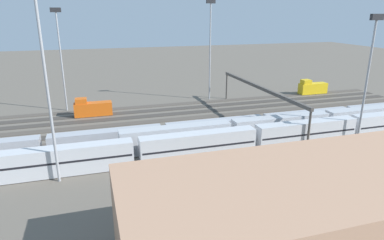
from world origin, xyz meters
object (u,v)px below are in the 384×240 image
object	(u,v)px
light_mast_1	(44,66)
train_on_track_7	(280,127)
train_on_track_8	(255,138)
maintenance_shed	(354,206)
train_on_track_0	(312,88)
light_mast_0	(210,39)
light_mast_3	(369,64)
train_on_track_6	(216,128)
light_mast_2	(60,47)
train_on_track_1	(92,108)
signal_gantry	(259,90)

from	to	relation	value
light_mast_1	train_on_track_7	bearing A→B (deg)	-170.88
train_on_track_8	maintenance_shed	size ratio (longest dim) A/B	1.73
train_on_track_0	train_on_track_8	xyz separation A→B (m)	(42.37, 40.00, 0.47)
light_mast_0	maintenance_shed	xyz separation A→B (m)	(7.88, 73.00, -14.16)
train_on_track_0	maintenance_shed	size ratio (longest dim) A/B	0.18
train_on_track_8	light_mast_1	world-z (taller)	light_mast_1
train_on_track_0	train_on_track_7	xyz separation A→B (m)	(33.48, 35.00, 0.46)
train_on_track_0	light_mast_3	distance (m)	49.63
train_on_track_0	train_on_track_6	size ratio (longest dim) A/B	0.08
light_mast_2	light_mast_3	bearing A→B (deg)	143.12
train_on_track_7	light_mast_3	world-z (taller)	light_mast_3
light_mast_1	train_on_track_1	bearing A→B (deg)	-99.42
train_on_track_1	train_on_track_7	xyz separation A→B (m)	(-40.27, 30.00, 0.46)
train_on_track_7	train_on_track_6	world-z (taller)	train_on_track_7
light_mast_2	maintenance_shed	world-z (taller)	light_mast_2
train_on_track_6	light_mast_2	distance (m)	49.68
light_mast_0	train_on_track_0	bearing A→B (deg)	175.18
train_on_track_0	maintenance_shed	world-z (taller)	maintenance_shed
train_on_track_7	signal_gantry	world-z (taller)	signal_gantry
train_on_track_1	train_on_track_7	bearing A→B (deg)	143.32
train_on_track_6	light_mast_3	xyz separation A→B (m)	(-27.68, 13.15, 15.15)
light_mast_0	light_mast_1	xyz separation A→B (m)	(43.16, 45.56, 0.04)
train_on_track_0	train_on_track_7	bearing A→B (deg)	46.28
train_on_track_1	light_mast_2	world-z (taller)	light_mast_2
train_on_track_8	light_mast_0	size ratio (longest dim) A/B	3.09
train_on_track_6	light_mast_0	world-z (taller)	light_mast_0
train_on_track_1	maintenance_shed	distance (m)	71.17
light_mast_1	signal_gantry	xyz separation A→B (m)	(-48.75, -22.46, -11.58)
train_on_track_1	train_on_track_7	size ratio (longest dim) A/B	0.14
light_mast_0	light_mast_3	bearing A→B (deg)	110.61
train_on_track_0	train_on_track_6	bearing A→B (deg)	32.50
train_on_track_7	light_mast_0	xyz separation A→B (m)	(3.33, -38.10, 16.71)
train_on_track_0	light_mast_2	distance (m)	82.33
train_on_track_1	light_mast_0	distance (m)	41.54
train_on_track_8	light_mast_2	size ratio (longest dim) A/B	3.37
light_mast_0	light_mast_3	size ratio (longest dim) A/B	1.15
train_on_track_7	train_on_track_0	bearing A→B (deg)	-133.72
train_on_track_1	light_mast_1	bearing A→B (deg)	80.58
train_on_track_8	light_mast_3	size ratio (longest dim) A/B	3.55
train_on_track_8	light_mast_1	size ratio (longest dim) A/B	3.09
train_on_track_6	train_on_track_0	bearing A→B (deg)	-147.50
light_mast_3	train_on_track_0	bearing A→B (deg)	-114.22
train_on_track_0	maintenance_shed	xyz separation A→B (m)	(44.68, 69.89, 3.02)
train_on_track_7	maintenance_shed	bearing A→B (deg)	72.19
light_mast_3	maintenance_shed	world-z (taller)	light_mast_3
light_mast_0	maintenance_shed	bearing A→B (deg)	83.84
light_mast_1	light_mast_0	bearing A→B (deg)	-133.45
train_on_track_7	train_on_track_8	bearing A→B (deg)	29.33
train_on_track_6	light_mast_3	world-z (taller)	light_mast_3
train_on_track_8	maintenance_shed	xyz separation A→B (m)	(2.31, 29.89, 2.55)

